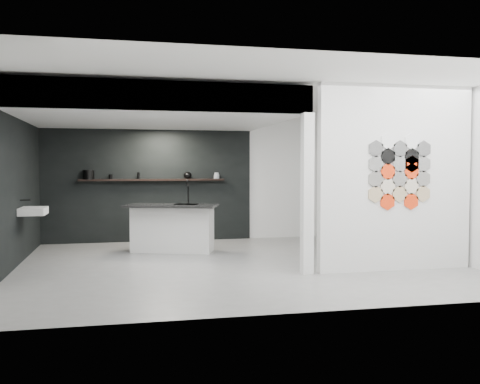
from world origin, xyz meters
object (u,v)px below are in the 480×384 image
kettle (188,175)px  stockpot (89,175)px  partition_panel (395,178)px  glass_bowl (217,177)px  glass_vase (217,176)px  bottle_dark (138,176)px  wall_basin (33,211)px  kitchen_island (173,227)px  utensil_cup (111,177)px

kettle → stockpot: bearing=169.8°
partition_panel → kettle: bearing=124.9°
stockpot → kettle: 2.02m
kettle → glass_bowl: kettle is taller
glass_vase → bottle_dark: (-1.64, 0.00, 0.00)m
wall_basin → bottle_dark: bottle_dark is taller
kitchen_island → bottle_dark: bearing=132.1°
wall_basin → kitchen_island: 2.45m
stockpot → kettle: bearing=0.0°
wall_basin → kitchen_island: size_ratio=0.33×
wall_basin → bottle_dark: size_ratio=4.37×
kitchen_island → partition_panel: bearing=-18.6°
partition_panel → bottle_dark: 5.36m
glass_bowl → bottle_dark: size_ratio=0.89×
kitchen_island → utensil_cup: size_ratio=18.68×
stockpot → partition_panel: bearing=-39.3°
kitchen_island → bottle_dark: bottle_dark is taller
partition_panel → kettle: partition_panel is taller
partition_panel → bottle_dark: size_ratio=20.40×
glass_bowl → glass_vase: (0.00, 0.00, 0.02)m
bottle_dark → kettle: bearing=0.0°
partition_panel → wall_basin: size_ratio=4.67×
partition_panel → bottle_dark: bearing=133.9°
wall_basin → utensil_cup: bearing=60.1°
kitchen_island → kettle: 1.73m
bottle_dark → wall_basin: bearing=-130.2°
partition_panel → utensil_cup: bearing=137.9°
kettle → glass_bowl: 0.62m
partition_panel → stockpot: 6.10m
wall_basin → utensil_cup: (1.19, 2.07, 0.52)m
stockpot → bottle_dark: stockpot is taller
kettle → bottle_dark: size_ratio=1.26×
bottle_dark → stockpot: bearing=180.0°
glass_bowl → glass_vase: size_ratio=0.93×
kettle → partition_panel: bearing=-65.3°
stockpot → glass_vase: 2.64m
wall_basin → kettle: kettle is taller
stockpot → utensil_cup: (0.44, 0.00, -0.05)m
wall_basin → glass_bowl: 4.00m
kettle → utensil_cup: (-1.58, 0.00, -0.02)m
wall_basin → glass_bowl: (3.39, 2.07, 0.51)m
kitchen_island → utensil_cup: (-1.14, 1.39, 0.92)m
glass_bowl → bottle_dark: bottle_dark is taller
utensil_cup → wall_basin: bearing=-119.9°
wall_basin → kitchen_island: (2.32, 0.68, -0.40)m
wall_basin → utensil_cup: 2.44m
wall_basin → glass_vase: bearing=31.3°
stockpot → bottle_dark: bearing=0.0°
kitchen_island → glass_vase: glass_vase is taller
kettle → utensil_cup: size_ratio=1.78×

